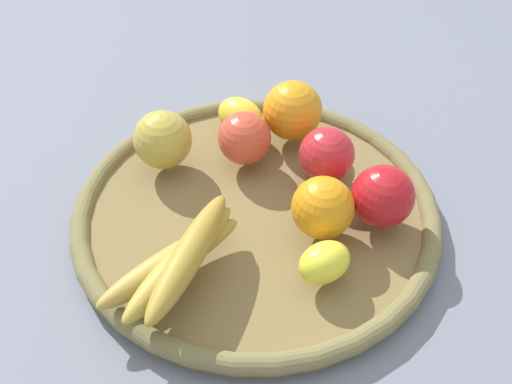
{
  "coord_description": "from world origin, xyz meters",
  "views": [
    {
      "loc": [
        0.35,
        0.43,
        0.58
      ],
      "look_at": [
        0.0,
        0.0,
        0.05
      ],
      "focal_mm": 44.04,
      "sensor_mm": 36.0,
      "label": 1
    }
  ],
  "objects_px": {
    "apple_3": "(383,196)",
    "banana_bunch": "(180,259)",
    "lemon_1": "(324,262)",
    "orange_1": "(293,110)",
    "apple_2": "(163,140)",
    "lemon_0": "(240,116)",
    "orange_0": "(323,208)",
    "apple_0": "(327,155)",
    "apple_1": "(245,138)"
  },
  "relations": [
    {
      "from": "apple_2",
      "to": "orange_0",
      "type": "distance_m",
      "value": 0.23
    },
    {
      "from": "apple_2",
      "to": "orange_0",
      "type": "xyz_separation_m",
      "value": [
        -0.08,
        0.22,
        -0.0
      ]
    },
    {
      "from": "lemon_1",
      "to": "orange_0",
      "type": "height_order",
      "value": "orange_0"
    },
    {
      "from": "apple_1",
      "to": "banana_bunch",
      "type": "bearing_deg",
      "value": 32.77
    },
    {
      "from": "banana_bunch",
      "to": "apple_1",
      "type": "relative_size",
      "value": 2.75
    },
    {
      "from": "banana_bunch",
      "to": "apple_2",
      "type": "height_order",
      "value": "apple_2"
    },
    {
      "from": "apple_0",
      "to": "lemon_0",
      "type": "relative_size",
      "value": 1.04
    },
    {
      "from": "apple_0",
      "to": "orange_0",
      "type": "xyz_separation_m",
      "value": [
        0.07,
        0.07,
        0.0
      ]
    },
    {
      "from": "banana_bunch",
      "to": "lemon_1",
      "type": "bearing_deg",
      "value": 142.15
    },
    {
      "from": "lemon_0",
      "to": "orange_0",
      "type": "bearing_deg",
      "value": 78.79
    },
    {
      "from": "apple_2",
      "to": "lemon_0",
      "type": "height_order",
      "value": "apple_2"
    },
    {
      "from": "lemon_1",
      "to": "lemon_0",
      "type": "bearing_deg",
      "value": -108.41
    },
    {
      "from": "apple_2",
      "to": "apple_3",
      "type": "relative_size",
      "value": 1.01
    },
    {
      "from": "banana_bunch",
      "to": "lemon_1",
      "type": "distance_m",
      "value": 0.16
    },
    {
      "from": "apple_3",
      "to": "banana_bunch",
      "type": "bearing_deg",
      "value": -17.43
    },
    {
      "from": "banana_bunch",
      "to": "apple_1",
      "type": "bearing_deg",
      "value": -147.23
    },
    {
      "from": "apple_2",
      "to": "lemon_0",
      "type": "xyz_separation_m",
      "value": [
        -0.12,
        0.01,
        -0.01
      ]
    },
    {
      "from": "apple_2",
      "to": "orange_1",
      "type": "relative_size",
      "value": 0.94
    },
    {
      "from": "apple_2",
      "to": "apple_0",
      "type": "bearing_deg",
      "value": 133.92
    },
    {
      "from": "apple_0",
      "to": "lemon_0",
      "type": "distance_m",
      "value": 0.15
    },
    {
      "from": "apple_3",
      "to": "apple_2",
      "type": "bearing_deg",
      "value": -59.96
    },
    {
      "from": "apple_1",
      "to": "apple_0",
      "type": "height_order",
      "value": "same"
    },
    {
      "from": "lemon_1",
      "to": "orange_0",
      "type": "xyz_separation_m",
      "value": [
        -0.05,
        -0.05,
        0.01
      ]
    },
    {
      "from": "apple_1",
      "to": "apple_0",
      "type": "relative_size",
      "value": 0.99
    },
    {
      "from": "apple_0",
      "to": "apple_3",
      "type": "xyz_separation_m",
      "value": [
        0.0,
        0.1,
        0.0
      ]
    },
    {
      "from": "banana_bunch",
      "to": "orange_0",
      "type": "bearing_deg",
      "value": 165.61
    },
    {
      "from": "banana_bunch",
      "to": "apple_3",
      "type": "relative_size",
      "value": 2.57
    },
    {
      "from": "lemon_0",
      "to": "orange_1",
      "type": "bearing_deg",
      "value": 135.69
    },
    {
      "from": "lemon_1",
      "to": "orange_1",
      "type": "bearing_deg",
      "value": -123.23
    },
    {
      "from": "lemon_0",
      "to": "orange_0",
      "type": "height_order",
      "value": "orange_0"
    },
    {
      "from": "orange_1",
      "to": "orange_0",
      "type": "xyz_separation_m",
      "value": [
        0.09,
        0.16,
        -0.0
      ]
    },
    {
      "from": "apple_1",
      "to": "apple_2",
      "type": "xyz_separation_m",
      "value": [
        0.09,
        -0.06,
        0.0
      ]
    },
    {
      "from": "banana_bunch",
      "to": "orange_1",
      "type": "bearing_deg",
      "value": -156.25
    },
    {
      "from": "banana_bunch",
      "to": "lemon_1",
      "type": "relative_size",
      "value": 3.14
    },
    {
      "from": "banana_bunch",
      "to": "lemon_0",
      "type": "xyz_separation_m",
      "value": [
        -0.21,
        -0.17,
        -0.01
      ]
    },
    {
      "from": "apple_3",
      "to": "lemon_1",
      "type": "bearing_deg",
      "value": 10.88
    },
    {
      "from": "banana_bunch",
      "to": "apple_2",
      "type": "relative_size",
      "value": 2.53
    },
    {
      "from": "apple_3",
      "to": "orange_1",
      "type": "height_order",
      "value": "orange_1"
    },
    {
      "from": "lemon_1",
      "to": "apple_3",
      "type": "distance_m",
      "value": 0.12
    },
    {
      "from": "apple_0",
      "to": "apple_2",
      "type": "xyz_separation_m",
      "value": [
        0.15,
        -0.15,
        0.0
      ]
    },
    {
      "from": "banana_bunch",
      "to": "apple_3",
      "type": "distance_m",
      "value": 0.25
    },
    {
      "from": "apple_0",
      "to": "orange_0",
      "type": "height_order",
      "value": "orange_0"
    },
    {
      "from": "apple_2",
      "to": "orange_1",
      "type": "height_order",
      "value": "orange_1"
    },
    {
      "from": "apple_0",
      "to": "apple_3",
      "type": "relative_size",
      "value": 0.95
    },
    {
      "from": "apple_1",
      "to": "lemon_0",
      "type": "bearing_deg",
      "value": -122.38
    },
    {
      "from": "apple_1",
      "to": "orange_1",
      "type": "relative_size",
      "value": 0.86
    },
    {
      "from": "apple_2",
      "to": "lemon_1",
      "type": "distance_m",
      "value": 0.27
    },
    {
      "from": "apple_1",
      "to": "apple_2",
      "type": "height_order",
      "value": "apple_2"
    },
    {
      "from": "apple_2",
      "to": "lemon_1",
      "type": "relative_size",
      "value": 1.24
    },
    {
      "from": "apple_0",
      "to": "orange_1",
      "type": "distance_m",
      "value": 0.1
    }
  ]
}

